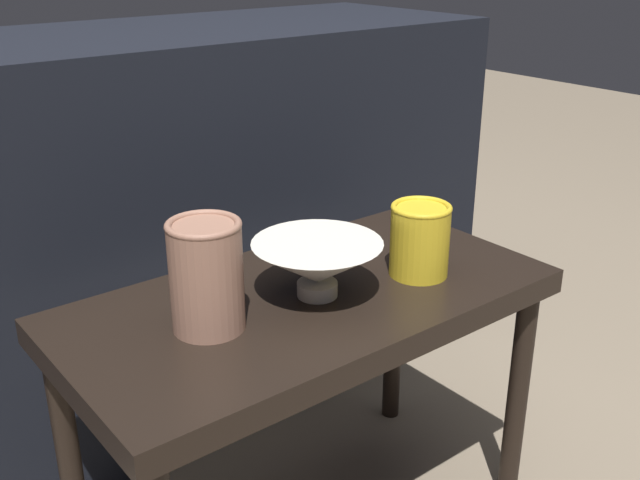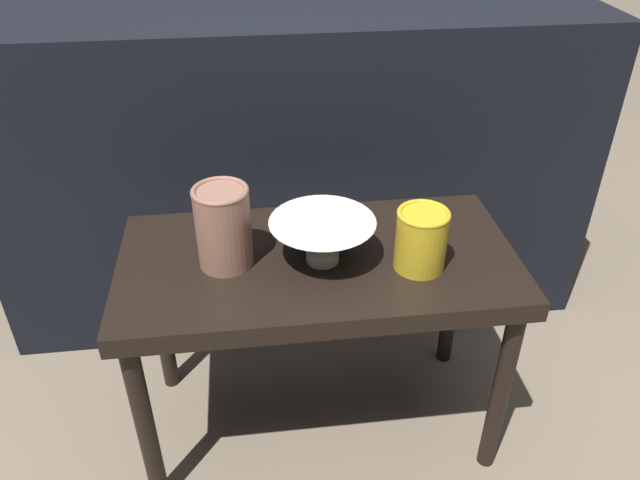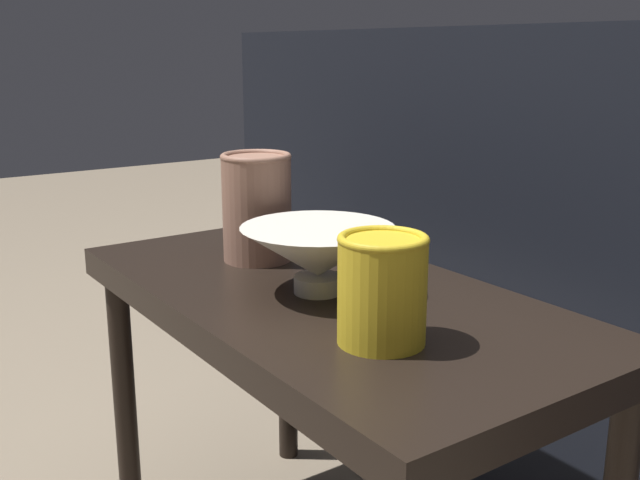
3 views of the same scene
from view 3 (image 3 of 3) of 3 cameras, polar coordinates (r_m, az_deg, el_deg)
name	(u,v)px [view 3 (image 3 of 3)]	position (r m, az deg, el deg)	size (l,w,h in m)	color
table	(325,329)	(1.00, 0.38, -6.81)	(0.76, 0.39, 0.46)	black
couch_backdrop	(584,266)	(1.38, 19.45, -1.88)	(1.49, 0.50, 0.80)	black
bowl	(318,253)	(0.95, -0.17, -0.97)	(0.20, 0.20, 0.09)	silver
vase_textured_left	(258,205)	(1.10, -4.72, 2.65)	(0.10, 0.10, 0.16)	#996B56
vase_colorful_right	(382,287)	(0.79, 4.76, -3.62)	(0.10, 0.10, 0.12)	gold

